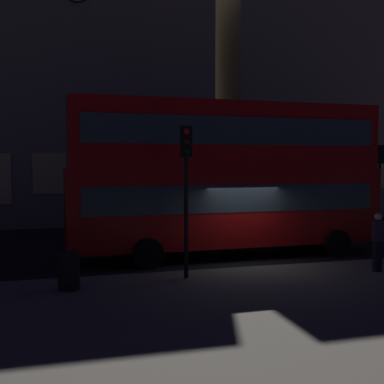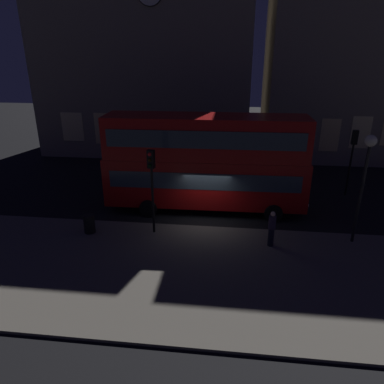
# 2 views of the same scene
# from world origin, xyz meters

# --- Properties ---
(ground_plane) EXTENTS (80.00, 80.00, 0.00)m
(ground_plane) POSITION_xyz_m (0.00, 0.00, 0.00)
(ground_plane) COLOR black
(sidewalk_slab) EXTENTS (44.00, 8.10, 0.12)m
(sidewalk_slab) POSITION_xyz_m (0.00, -4.91, 0.06)
(sidewalk_slab) COLOR #5B564F
(sidewalk_slab) RESTS_ON ground
(building_with_clock) EXTENTS (17.34, 8.68, 17.19)m
(building_with_clock) POSITION_xyz_m (-6.27, 14.86, 8.60)
(building_with_clock) COLOR gray
(building_with_clock) RESTS_ON ground
(building_plain_facade) EXTENTS (13.78, 9.24, 17.54)m
(building_plain_facade) POSITION_xyz_m (10.78, 15.22, 8.77)
(building_plain_facade) COLOR gray
(building_plain_facade) RESTS_ON ground
(double_decker_bus) EXTENTS (11.13, 2.89, 5.36)m
(double_decker_bus) POSITION_xyz_m (-0.19, 1.46, 2.98)
(double_decker_bus) COLOR #9E0C0C
(double_decker_bus) RESTS_ON ground
(traffic_light_near_kerb) EXTENTS (0.36, 0.39, 4.19)m
(traffic_light_near_kerb) POSITION_xyz_m (-2.46, -1.77, 3.13)
(traffic_light_near_kerb) COLOR black
(traffic_light_near_kerb) RESTS_ON sidewalk_slab
(traffic_light_far_side) EXTENTS (0.34, 0.37, 4.13)m
(traffic_light_far_side) POSITION_xyz_m (8.44, 4.65, 2.96)
(traffic_light_far_side) COLOR black
(traffic_light_far_side) RESTS_ON ground
(pedestrian) EXTENTS (0.33, 0.33, 1.72)m
(pedestrian) POSITION_xyz_m (3.18, -2.43, 1.01)
(pedestrian) COLOR black
(pedestrian) RESTS_ON sidewalk_slab
(litter_bin) EXTENTS (0.55, 0.55, 0.94)m
(litter_bin) POSITION_xyz_m (-5.62, -2.15, 0.59)
(litter_bin) COLOR black
(litter_bin) RESTS_ON sidewalk_slab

